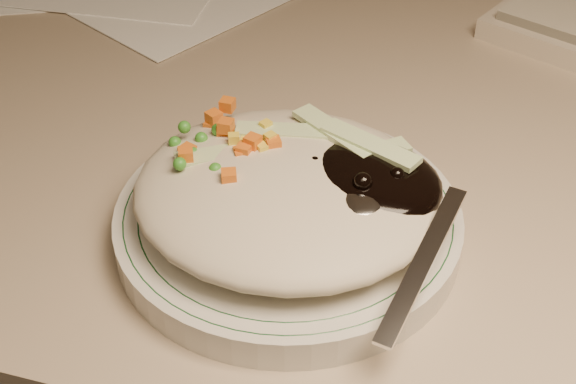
# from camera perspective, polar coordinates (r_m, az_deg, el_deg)

# --- Properties ---
(desk) EXTENTS (1.40, 0.70, 0.74)m
(desk) POSITION_cam_1_polar(r_m,az_deg,el_deg) (0.80, 7.53, -5.19)
(desk) COLOR gray
(desk) RESTS_ON ground
(plate) EXTENTS (0.22, 0.22, 0.02)m
(plate) POSITION_cam_1_polar(r_m,az_deg,el_deg) (0.52, 0.00, -2.22)
(plate) COLOR silver
(plate) RESTS_ON desk
(plate_rim) EXTENTS (0.21, 0.21, 0.00)m
(plate_rim) POSITION_cam_1_polar(r_m,az_deg,el_deg) (0.51, 0.00, -1.39)
(plate_rim) COLOR #144723
(plate_rim) RESTS_ON plate
(meal) EXTENTS (0.20, 0.19, 0.05)m
(meal) POSITION_cam_1_polar(r_m,az_deg,el_deg) (0.50, 0.46, 0.37)
(meal) COLOR #BEB39A
(meal) RESTS_ON plate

